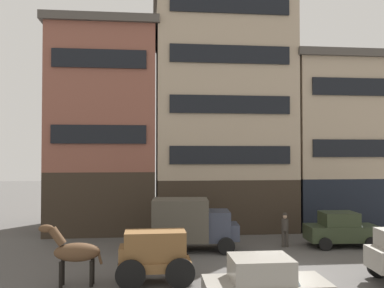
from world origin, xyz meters
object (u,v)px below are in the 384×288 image
cargo_wagon (154,253)px  draft_horse (74,252)px  sedan_light (341,229)px  sedan_dark (265,288)px  pedestrian_officer (285,228)px  delivery_truck_far (192,222)px

cargo_wagon → draft_horse: bearing=-180.0°
sedan_light → sedan_dark: bearing=-127.5°
draft_horse → pedestrian_officer: (9.90, 5.32, -0.29)m
draft_horse → sedan_dark: draft_horse is taller
delivery_truck_far → draft_horse: bearing=-134.3°
cargo_wagon → pedestrian_officer: bearing=37.4°
cargo_wagon → delivery_truck_far: size_ratio=0.65×
sedan_light → pedestrian_officer: size_ratio=2.11×
sedan_dark → delivery_truck_far: bearing=98.7°
sedan_dark → draft_horse: bearing=150.0°
delivery_truck_far → sedan_dark: size_ratio=1.20×
draft_horse → cargo_wagon: bearing=0.0°
delivery_truck_far → cargo_wagon: bearing=-111.3°
sedan_light → pedestrian_officer: (-2.99, 0.24, 0.07)m
sedan_dark → sedan_light: size_ratio=0.98×
sedan_dark → cargo_wagon: bearing=132.4°
sedan_dark → pedestrian_officer: sedan_dark is taller
cargo_wagon → pedestrian_officer: 8.76m
sedan_dark → sedan_light: (6.66, 8.67, 0.00)m
sedan_dark → sedan_light: 10.94m
cargo_wagon → sedan_dark: cargo_wagon is taller
cargo_wagon → draft_horse: draft_horse is taller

